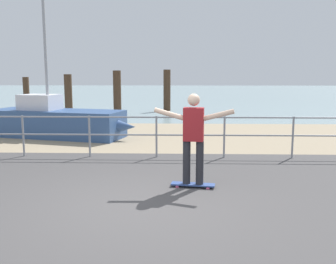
# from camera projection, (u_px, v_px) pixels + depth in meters

# --- Properties ---
(ground_plane) EXTENTS (24.00, 10.00, 0.04)m
(ground_plane) POSITION_uv_depth(u_px,v_px,m) (124.00, 235.00, 4.99)
(ground_plane) COLOR #474444
(ground_plane) RESTS_ON ground
(beach_strip) EXTENTS (24.00, 6.00, 0.04)m
(beach_strip) POSITION_uv_depth(u_px,v_px,m) (158.00, 136.00, 12.89)
(beach_strip) COLOR tan
(beach_strip) RESTS_ON ground
(sea_surface) EXTENTS (72.00, 50.00, 0.04)m
(sea_surface) POSITION_uv_depth(u_px,v_px,m) (173.00, 93.00, 40.55)
(sea_surface) COLOR #849EA3
(sea_surface) RESTS_ON ground
(railing_fence) EXTENTS (13.46, 0.05, 1.05)m
(railing_fence) POSITION_uv_depth(u_px,v_px,m) (89.00, 130.00, 9.47)
(railing_fence) COLOR gray
(railing_fence) RESTS_ON ground
(sailboat) EXTENTS (5.06, 2.43, 4.63)m
(sailboat) POSITION_uv_depth(u_px,v_px,m) (61.00, 122.00, 12.45)
(sailboat) COLOR #335184
(sailboat) RESTS_ON ground
(skateboard) EXTENTS (0.82, 0.32, 0.08)m
(skateboard) POSITION_uv_depth(u_px,v_px,m) (193.00, 185.00, 7.00)
(skateboard) COLOR #334C8C
(skateboard) RESTS_ON ground
(skateboarder) EXTENTS (1.44, 0.31, 1.65)m
(skateboarder) POSITION_uv_depth(u_px,v_px,m) (193.00, 134.00, 6.85)
(skateboarder) COLOR #26262B
(skateboarder) RESTS_ON skateboard
(groyne_post_0) EXTENTS (0.30, 0.30, 1.90)m
(groyne_post_0) POSITION_uv_depth(u_px,v_px,m) (27.00, 96.00, 19.28)
(groyne_post_0) COLOR #422D1E
(groyne_post_0) RESTS_ON ground
(groyne_post_1) EXTENTS (0.37, 0.37, 2.05)m
(groyne_post_1) POSITION_uv_depth(u_px,v_px,m) (68.00, 95.00, 18.50)
(groyne_post_1) COLOR #422D1E
(groyne_post_1) RESTS_ON ground
(groyne_post_2) EXTENTS (0.39, 0.39, 2.22)m
(groyne_post_2) POSITION_uv_depth(u_px,v_px,m) (117.00, 93.00, 18.65)
(groyne_post_2) COLOR #422D1E
(groyne_post_2) RESTS_ON ground
(groyne_post_3) EXTENTS (0.39, 0.39, 2.29)m
(groyne_post_3) POSITION_uv_depth(u_px,v_px,m) (167.00, 90.00, 21.17)
(groyne_post_3) COLOR #422D1E
(groyne_post_3) RESTS_ON ground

